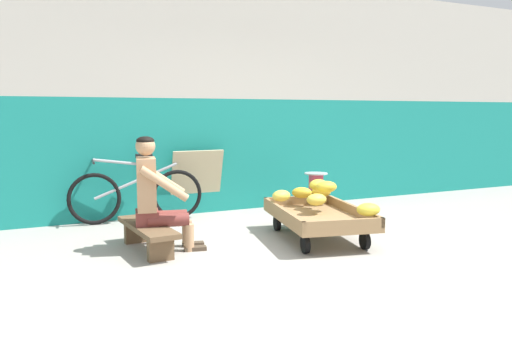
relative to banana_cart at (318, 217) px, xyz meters
The scene contains 10 objects.
ground_plane 0.97m from the banana_cart, 118.44° to the right, with size 80.00×80.00×0.00m, color #A39E93.
back_wall 2.53m from the banana_cart, 102.12° to the left, with size 16.00×0.30×3.20m.
banana_cart is the anchor object (origin of this frame).
banana_pile 0.32m from the banana_cart, 57.95° to the left, with size 0.85×1.45×0.25m.
low_bench 1.81m from the banana_cart, behind, with size 0.38×1.12×0.27m.
vendor_seated 1.75m from the banana_cart, behind, with size 0.72×0.56×1.14m.
plastic_crate 1.14m from the banana_cart, 59.14° to the left, with size 0.36×0.28×0.30m.
weighing_scale 1.16m from the banana_cart, 59.11° to the left, with size 0.30×0.30×0.29m.
bicycle_near_left 2.35m from the banana_cart, 132.23° to the left, with size 1.66×0.48×0.86m.
sign_board 2.05m from the banana_cart, 110.93° to the left, with size 0.70×0.26×0.87m.
Camera 1 is at (-2.49, -3.81, 1.37)m, focal length 35.98 mm.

